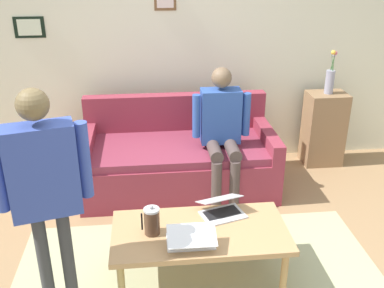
{
  "coord_description": "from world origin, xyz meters",
  "views": [
    {
      "loc": [
        0.37,
        2.6,
        2.3
      ],
      "look_at": [
        0.01,
        -0.75,
        0.8
      ],
      "focal_mm": 41.96,
      "sensor_mm": 36.0,
      "label": 1
    }
  ],
  "objects_px": {
    "side_shelf": "(324,129)",
    "flower_vase": "(330,78)",
    "coffee_table": "(200,235)",
    "person_standing": "(44,181)",
    "person_seated": "(222,127)",
    "french_press": "(152,221)",
    "laptop_left": "(222,209)",
    "laptop_center": "(191,239)",
    "couch": "(178,159)"
  },
  "relations": [
    {
      "from": "coffee_table",
      "to": "person_standing",
      "type": "bearing_deg",
      "value": 13.98
    },
    {
      "from": "coffee_table",
      "to": "couch",
      "type": "bearing_deg",
      "value": -88.29
    },
    {
      "from": "coffee_table",
      "to": "person_seated",
      "type": "bearing_deg",
      "value": -106.16
    },
    {
      "from": "couch",
      "to": "coffee_table",
      "type": "xyz_separation_m",
      "value": [
        -0.04,
        1.45,
        0.09
      ]
    },
    {
      "from": "laptop_center",
      "to": "flower_vase",
      "type": "distance_m",
      "value": 2.67
    },
    {
      "from": "side_shelf",
      "to": "laptop_center",
      "type": "bearing_deg",
      "value": 49.47
    },
    {
      "from": "laptop_center",
      "to": "person_seated",
      "type": "bearing_deg",
      "value": -107.49
    },
    {
      "from": "laptop_center",
      "to": "french_press",
      "type": "relative_size",
      "value": 1.42
    },
    {
      "from": "couch",
      "to": "french_press",
      "type": "height_order",
      "value": "couch"
    },
    {
      "from": "person_standing",
      "to": "person_seated",
      "type": "distance_m",
      "value": 1.98
    },
    {
      "from": "coffee_table",
      "to": "french_press",
      "type": "xyz_separation_m",
      "value": [
        0.34,
        0.0,
        0.15
      ]
    },
    {
      "from": "laptop_left",
      "to": "laptop_center",
      "type": "height_order",
      "value": "laptop_left"
    },
    {
      "from": "laptop_center",
      "to": "person_seated",
      "type": "relative_size",
      "value": 0.26
    },
    {
      "from": "couch",
      "to": "flower_vase",
      "type": "bearing_deg",
      "value": -167.02
    },
    {
      "from": "couch",
      "to": "laptop_center",
      "type": "distance_m",
      "value": 1.62
    },
    {
      "from": "laptop_left",
      "to": "side_shelf",
      "type": "distance_m",
      "value": 2.18
    },
    {
      "from": "person_standing",
      "to": "side_shelf",
      "type": "bearing_deg",
      "value": -141.27
    },
    {
      "from": "laptop_left",
      "to": "french_press",
      "type": "height_order",
      "value": "french_press"
    },
    {
      "from": "side_shelf",
      "to": "person_standing",
      "type": "bearing_deg",
      "value": 38.73
    },
    {
      "from": "coffee_table",
      "to": "person_standing",
      "type": "xyz_separation_m",
      "value": [
        0.96,
        0.24,
        0.62
      ]
    },
    {
      "from": "french_press",
      "to": "person_standing",
      "type": "xyz_separation_m",
      "value": [
        0.62,
        0.24,
        0.48
      ]
    },
    {
      "from": "side_shelf",
      "to": "person_standing",
      "type": "xyz_separation_m",
      "value": [
        2.58,
        2.07,
        0.61
      ]
    },
    {
      "from": "flower_vase",
      "to": "side_shelf",
      "type": "bearing_deg",
      "value": -34.16
    },
    {
      "from": "french_press",
      "to": "flower_vase",
      "type": "distance_m",
      "value": 2.72
    },
    {
      "from": "flower_vase",
      "to": "person_seated",
      "type": "bearing_deg",
      "value": 25.72
    },
    {
      "from": "coffee_table",
      "to": "laptop_left",
      "type": "height_order",
      "value": "laptop_left"
    },
    {
      "from": "laptop_left",
      "to": "side_shelf",
      "type": "xyz_separation_m",
      "value": [
        -1.43,
        -1.64,
        -0.07
      ]
    },
    {
      "from": "coffee_table",
      "to": "person_standing",
      "type": "distance_m",
      "value": 1.17
    },
    {
      "from": "side_shelf",
      "to": "flower_vase",
      "type": "bearing_deg",
      "value": 145.84
    },
    {
      "from": "laptop_left",
      "to": "person_seated",
      "type": "distance_m",
      "value": 1.07
    },
    {
      "from": "person_standing",
      "to": "person_seated",
      "type": "xyz_separation_m",
      "value": [
        -1.31,
        -1.46,
        -0.29
      ]
    },
    {
      "from": "coffee_table",
      "to": "person_seated",
      "type": "height_order",
      "value": "person_seated"
    },
    {
      "from": "flower_vase",
      "to": "laptop_left",
      "type": "bearing_deg",
      "value": 48.76
    },
    {
      "from": "french_press",
      "to": "flower_vase",
      "type": "xyz_separation_m",
      "value": [
        -1.96,
        -1.83,
        0.45
      ]
    },
    {
      "from": "laptop_center",
      "to": "person_seated",
      "type": "height_order",
      "value": "person_seated"
    },
    {
      "from": "laptop_left",
      "to": "person_standing",
      "type": "xyz_separation_m",
      "value": [
        1.15,
        0.43,
        0.54
      ]
    },
    {
      "from": "side_shelf",
      "to": "person_seated",
      "type": "bearing_deg",
      "value": 25.76
    },
    {
      "from": "coffee_table",
      "to": "flower_vase",
      "type": "bearing_deg",
      "value": -131.55
    },
    {
      "from": "french_press",
      "to": "side_shelf",
      "type": "distance_m",
      "value": 2.69
    },
    {
      "from": "french_press",
      "to": "person_seated",
      "type": "distance_m",
      "value": 1.42
    },
    {
      "from": "person_seated",
      "to": "french_press",
      "type": "bearing_deg",
      "value": 60.5
    },
    {
      "from": "coffee_table",
      "to": "flower_vase",
      "type": "distance_m",
      "value": 2.52
    },
    {
      "from": "couch",
      "to": "person_standing",
      "type": "height_order",
      "value": "person_standing"
    },
    {
      "from": "coffee_table",
      "to": "person_standing",
      "type": "height_order",
      "value": "person_standing"
    },
    {
      "from": "laptop_center",
      "to": "french_press",
      "type": "height_order",
      "value": "french_press"
    },
    {
      "from": "side_shelf",
      "to": "flower_vase",
      "type": "xyz_separation_m",
      "value": [
        -0.0,
        0.0,
        0.58
      ]
    },
    {
      "from": "laptop_center",
      "to": "person_standing",
      "type": "height_order",
      "value": "person_standing"
    },
    {
      "from": "person_seated",
      "to": "couch",
      "type": "bearing_deg",
      "value": -29.82
    },
    {
      "from": "laptop_center",
      "to": "side_shelf",
      "type": "distance_m",
      "value": 2.62
    },
    {
      "from": "laptop_center",
      "to": "laptop_left",
      "type": "bearing_deg",
      "value": -127.24
    }
  ]
}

